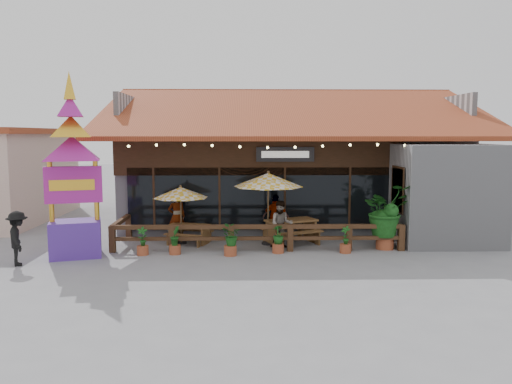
{
  "coord_description": "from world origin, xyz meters",
  "views": [
    {
      "loc": [
        -2.05,
        -17.08,
        3.94
      ],
      "look_at": [
        -1.61,
        1.5,
        1.8
      ],
      "focal_mm": 35.0,
      "sensor_mm": 36.0,
      "label": 1
    }
  ],
  "objects_px": {
    "tropical_plant": "(386,212)",
    "umbrella_right": "(268,180)",
    "thai_sign_tower": "(72,153)",
    "picnic_table_right": "(291,227)",
    "pedestrian": "(18,238)",
    "umbrella_left": "(181,193)",
    "picnic_table_left": "(189,231)"
  },
  "relations": [
    {
      "from": "umbrella_left",
      "to": "umbrella_right",
      "type": "xyz_separation_m",
      "value": [
        3.15,
        -0.19,
        0.46
      ]
    },
    {
      "from": "umbrella_right",
      "to": "picnic_table_left",
      "type": "relative_size",
      "value": 1.61
    },
    {
      "from": "pedestrian",
      "to": "picnic_table_left",
      "type": "bearing_deg",
      "value": -84.13
    },
    {
      "from": "umbrella_left",
      "to": "umbrella_right",
      "type": "relative_size",
      "value": 0.89
    },
    {
      "from": "umbrella_right",
      "to": "tropical_plant",
      "type": "xyz_separation_m",
      "value": [
        4.02,
        -0.83,
        -1.02
      ]
    },
    {
      "from": "umbrella_right",
      "to": "picnic_table_right",
      "type": "bearing_deg",
      "value": 9.04
    },
    {
      "from": "umbrella_right",
      "to": "pedestrian",
      "type": "xyz_separation_m",
      "value": [
        -7.7,
        -2.77,
        -1.49
      ]
    },
    {
      "from": "picnic_table_left",
      "to": "picnic_table_right",
      "type": "xyz_separation_m",
      "value": [
        3.71,
        -0.08,
        0.12
      ]
    },
    {
      "from": "umbrella_right",
      "to": "tropical_plant",
      "type": "relative_size",
      "value": 1.26
    },
    {
      "from": "picnic_table_right",
      "to": "tropical_plant",
      "type": "distance_m",
      "value": 3.39
    },
    {
      "from": "picnic_table_left",
      "to": "umbrella_right",
      "type": "bearing_deg",
      "value": -4.22
    },
    {
      "from": "picnic_table_right",
      "to": "tropical_plant",
      "type": "bearing_deg",
      "value": -16.93
    },
    {
      "from": "picnic_table_left",
      "to": "thai_sign_tower",
      "type": "xyz_separation_m",
      "value": [
        -3.47,
        -1.89,
        2.89
      ]
    },
    {
      "from": "umbrella_left",
      "to": "pedestrian",
      "type": "distance_m",
      "value": 5.52
    },
    {
      "from": "tropical_plant",
      "to": "picnic_table_right",
      "type": "bearing_deg",
      "value": 163.07
    },
    {
      "from": "umbrella_right",
      "to": "thai_sign_tower",
      "type": "relative_size",
      "value": 0.45
    },
    {
      "from": "umbrella_left",
      "to": "picnic_table_right",
      "type": "height_order",
      "value": "umbrella_left"
    },
    {
      "from": "umbrella_right",
      "to": "thai_sign_tower",
      "type": "height_order",
      "value": "thai_sign_tower"
    },
    {
      "from": "umbrella_right",
      "to": "tropical_plant",
      "type": "distance_m",
      "value": 4.23
    },
    {
      "from": "umbrella_left",
      "to": "thai_sign_tower",
      "type": "bearing_deg",
      "value": -149.58
    },
    {
      "from": "umbrella_right",
      "to": "thai_sign_tower",
      "type": "xyz_separation_m",
      "value": [
        -6.33,
        -1.67,
        1.04
      ]
    },
    {
      "from": "picnic_table_right",
      "to": "thai_sign_tower",
      "type": "relative_size",
      "value": 0.36
    },
    {
      "from": "picnic_table_left",
      "to": "tropical_plant",
      "type": "height_order",
      "value": "tropical_plant"
    },
    {
      "from": "thai_sign_tower",
      "to": "picnic_table_right",
      "type": "bearing_deg",
      "value": 14.15
    },
    {
      "from": "umbrella_left",
      "to": "tropical_plant",
      "type": "distance_m",
      "value": 7.26
    },
    {
      "from": "picnic_table_right",
      "to": "tropical_plant",
      "type": "relative_size",
      "value": 1.01
    },
    {
      "from": "tropical_plant",
      "to": "umbrella_right",
      "type": "bearing_deg",
      "value": 168.3
    },
    {
      "from": "picnic_table_right",
      "to": "thai_sign_tower",
      "type": "bearing_deg",
      "value": -165.85
    },
    {
      "from": "umbrella_left",
      "to": "pedestrian",
      "type": "xyz_separation_m",
      "value": [
        -4.54,
        -2.96,
        -1.03
      ]
    },
    {
      "from": "picnic_table_right",
      "to": "tropical_plant",
      "type": "height_order",
      "value": "tropical_plant"
    },
    {
      "from": "picnic_table_left",
      "to": "pedestrian",
      "type": "distance_m",
      "value": 5.69
    },
    {
      "from": "umbrella_left",
      "to": "tropical_plant",
      "type": "relative_size",
      "value": 1.11
    }
  ]
}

